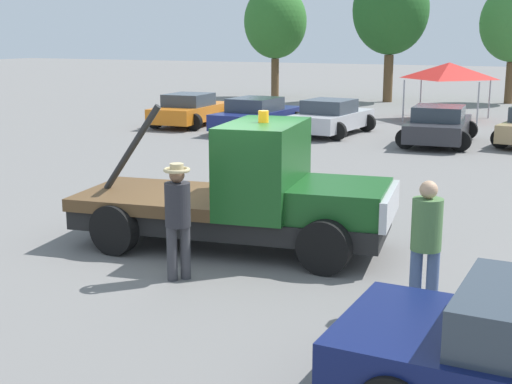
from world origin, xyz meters
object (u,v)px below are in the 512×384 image
at_px(parked_car_silver, 331,117).
at_px(tree_right, 275,22).
at_px(parked_car_navy, 257,115).
at_px(parked_car_charcoal, 439,125).
at_px(person_near_truck, 426,238).
at_px(person_at_hood, 178,212).
at_px(canopy_tent_red, 449,71).
at_px(parked_car_orange, 191,110).
at_px(tree_center, 391,10).
at_px(tow_truck, 249,196).

xyz_separation_m(parked_car_silver, tree_right, (-8.74, 14.00, 3.81)).
height_order(parked_car_navy, parked_car_charcoal, same).
xyz_separation_m(parked_car_charcoal, tree_right, (-12.94, 14.66, 3.81)).
relative_size(parked_car_navy, parked_car_silver, 1.09).
bearing_deg(person_near_truck, person_at_hood, 91.54).
distance_m(parked_car_charcoal, canopy_tent_red, 7.58).
distance_m(parked_car_orange, tree_center, 15.44).
relative_size(person_at_hood, canopy_tent_red, 0.57).
bearing_deg(parked_car_silver, tree_right, 36.15).
xyz_separation_m(person_near_truck, parked_car_orange, (-13.56, 16.32, -0.41)).
bearing_deg(tow_truck, tree_center, 91.83).
height_order(person_at_hood, tree_center, tree_center).
relative_size(tow_truck, parked_car_charcoal, 1.27).
height_order(canopy_tent_red, tree_center, tree_center).
height_order(parked_car_navy, parked_car_silver, same).
bearing_deg(canopy_tent_red, person_near_truck, -79.36).
relative_size(parked_car_silver, canopy_tent_red, 1.37).
relative_size(tow_truck, parked_car_navy, 1.22).
bearing_deg(tree_center, parked_car_orange, -107.36).
distance_m(tow_truck, person_near_truck, 3.84).
relative_size(parked_car_silver, tree_right, 0.66).
distance_m(tow_truck, canopy_tent_red, 21.35).
bearing_deg(parked_car_navy, person_at_hood, -156.74).
relative_size(parked_car_orange, tree_right, 0.69).
distance_m(parked_car_orange, parked_car_navy, 3.43).
bearing_deg(tow_truck, parked_car_silver, 95.45).
bearing_deg(parked_car_navy, tree_center, -2.75).
bearing_deg(tow_truck, parked_car_navy, 106.16).
relative_size(person_near_truck, parked_car_navy, 0.39).
distance_m(tree_center, tree_right, 6.95).
height_order(parked_car_orange, canopy_tent_red, canopy_tent_red).
xyz_separation_m(person_at_hood, tree_center, (-5.44, 30.76, 3.96)).
bearing_deg(person_near_truck, parked_car_orange, 36.41).
bearing_deg(tree_right, parked_car_silver, -58.02).
distance_m(parked_car_silver, parked_car_charcoal, 4.24).
relative_size(person_near_truck, parked_car_silver, 0.42).
xyz_separation_m(person_near_truck, person_at_hood, (-3.71, -0.31, 0.01)).
distance_m(tow_truck, parked_car_charcoal, 13.97).
xyz_separation_m(tow_truck, parked_car_silver, (-3.85, 14.62, -0.31)).
xyz_separation_m(person_near_truck, parked_car_charcoal, (-3.13, 15.61, -0.41)).
bearing_deg(parked_car_orange, person_at_hood, -153.77).
xyz_separation_m(tow_truck, parked_car_navy, (-6.71, 14.09, -0.30)).
xyz_separation_m(parked_car_orange, parked_car_silver, (6.24, -0.06, -0.00)).
height_order(canopy_tent_red, tree_right, tree_right).
relative_size(person_near_truck, parked_car_charcoal, 0.40).
xyz_separation_m(person_at_hood, tree_right, (-12.36, 30.58, 3.38)).
xyz_separation_m(parked_car_silver, canopy_tent_red, (3.01, 6.68, 1.53)).
distance_m(parked_car_orange, parked_car_charcoal, 10.45).
relative_size(parked_car_navy, parked_car_charcoal, 1.04).
xyz_separation_m(tow_truck, canopy_tent_red, (-0.84, 21.30, 1.22)).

